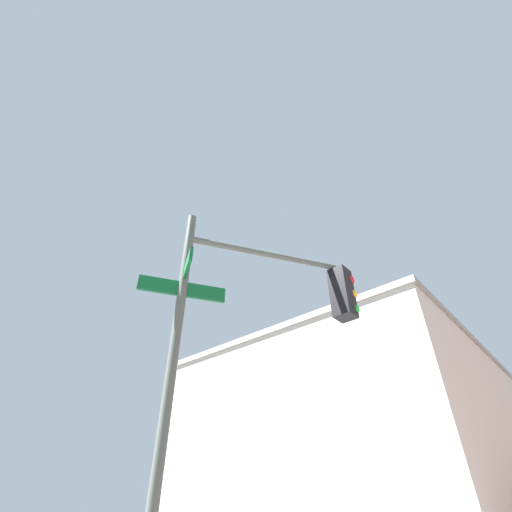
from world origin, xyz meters
name	(u,v)px	position (x,y,z in m)	size (l,w,h in m)	color
traffic_signal_near	(265,324)	(-6.12, -6.51, 3.70)	(1.78, 2.73, 5.22)	#474C47
building_stucco	(372,449)	(-17.99, 20.65, 6.08)	(20.27, 25.60, 12.16)	#BCB7AD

